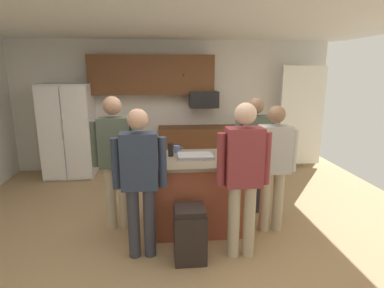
{
  "coord_description": "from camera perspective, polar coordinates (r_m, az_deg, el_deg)",
  "views": [
    {
      "loc": [
        -0.25,
        -3.7,
        2.02
      ],
      "look_at": [
        0.16,
        0.38,
        1.05
      ],
      "focal_mm": 29.46,
      "sensor_mm": 36.0,
      "label": 1
    }
  ],
  "objects": [
    {
      "name": "trash_bin",
      "position": [
        3.52,
        -0.39,
        -15.93
      ],
      "size": [
        0.34,
        0.34,
        0.61
      ],
      "color": "black",
      "rests_on": "ground"
    },
    {
      "name": "ceiling",
      "position": [
        3.76,
        -1.98,
        22.15
      ],
      "size": [
        7.04,
        7.04,
        0.0
      ],
      "primitive_type": "plane",
      "color": "white"
    },
    {
      "name": "refrigerator",
      "position": [
        6.43,
        -21.4,
        2.23
      ],
      "size": [
        0.9,
        0.76,
        1.77
      ],
      "color": "white",
      "rests_on": "ground"
    },
    {
      "name": "glass_stout_tall",
      "position": [
        4.03,
        -3.88,
        -1.03
      ],
      "size": [
        0.07,
        0.07,
        0.17
      ],
      "color": "black",
      "rests_on": "kitchen_island"
    },
    {
      "name": "glass_short_whisky",
      "position": [
        4.08,
        5.43,
        -0.96
      ],
      "size": [
        0.07,
        0.07,
        0.16
      ],
      "color": "black",
      "rests_on": "kitchen_island"
    },
    {
      "name": "person_elder_center",
      "position": [
        3.36,
        -9.43,
        -5.54
      ],
      "size": [
        0.57,
        0.22,
        1.64
      ],
      "rotation": [
        0.0,
        0.0,
        0.76
      ],
      "color": "#383842",
      "rests_on": "ground"
    },
    {
      "name": "microwave_over_range",
      "position": [
        6.29,
        2.11,
        8.08
      ],
      "size": [
        0.56,
        0.4,
        0.32
      ],
      "primitive_type": "cube",
      "color": "black"
    },
    {
      "name": "cabinet_run_upper",
      "position": [
        6.31,
        -7.23,
        12.33
      ],
      "size": [
        2.4,
        0.38,
        0.75
      ],
      "color": "brown"
    },
    {
      "name": "person_guest_left",
      "position": [
        4.04,
        -13.77,
        -1.83
      ],
      "size": [
        0.57,
        0.23,
        1.71
      ],
      "rotation": [
        0.0,
        0.0,
        -0.08
      ],
      "color": "tan",
      "rests_on": "ground"
    },
    {
      "name": "kitchen_island",
      "position": [
        4.11,
        0.42,
        -8.78
      ],
      "size": [
        1.28,
        0.9,
        0.94
      ],
      "color": "#9E4C33",
      "rests_on": "ground"
    },
    {
      "name": "floor",
      "position": [
        4.23,
        -1.69,
        -15.27
      ],
      "size": [
        7.04,
        7.04,
        0.0
      ],
      "primitive_type": "plane",
      "color": "tan",
      "rests_on": "ground"
    },
    {
      "name": "person_guest_right",
      "position": [
        4.48,
        11.22,
        -0.73
      ],
      "size": [
        0.57,
        0.22,
        1.66
      ],
      "rotation": [
        0.0,
        0.0,
        -2.75
      ],
      "color": "#383842",
      "rests_on": "ground"
    },
    {
      "name": "mug_blue_stoneware",
      "position": [
        4.21,
        -2.72,
        -0.94
      ],
      "size": [
        0.12,
        0.08,
        0.09
      ],
      "color": "#4C6B99",
      "rests_on": "kitchen_island"
    },
    {
      "name": "person_guest_by_door",
      "position": [
        4.01,
        14.59,
        -3.03
      ],
      "size": [
        0.57,
        0.22,
        1.61
      ],
      "rotation": [
        0.0,
        0.0,
        2.95
      ],
      "color": "tan",
      "rests_on": "ground"
    },
    {
      "name": "back_wall",
      "position": [
        6.55,
        -3.51,
        6.96
      ],
      "size": [
        6.4,
        0.1,
        2.6
      ],
      "primitive_type": "cube",
      "color": "silver",
      "rests_on": "ground"
    },
    {
      "name": "cabinet_run_lower",
      "position": [
        6.44,
        2.06,
        -0.83
      ],
      "size": [
        1.8,
        0.63,
        0.9
      ],
      "color": "brown",
      "rests_on": "ground"
    },
    {
      "name": "serving_tray",
      "position": [
        3.97,
        0.57,
        -2.19
      ],
      "size": [
        0.44,
        0.3,
        0.04
      ],
      "color": "#B7B7BC",
      "rests_on": "kitchen_island"
    },
    {
      "name": "tumbler_amber",
      "position": [
        3.7,
        -5.49,
        -2.71
      ],
      "size": [
        0.06,
        0.06,
        0.13
      ],
      "color": "black",
      "rests_on": "kitchen_island"
    },
    {
      "name": "person_host_foreground",
      "position": [
        3.35,
        9.29,
        -4.89
      ],
      "size": [
        0.57,
        0.22,
        1.7
      ],
      "rotation": [
        0.0,
        0.0,
        2.12
      ],
      "color": "tan",
      "rests_on": "ground"
    },
    {
      "name": "french_door_window_panel",
      "position": [
        6.8,
        19.21,
        4.78
      ],
      "size": [
        0.9,
        0.06,
        2.0
      ],
      "primitive_type": "cube",
      "color": "white",
      "rests_on": "ground"
    }
  ]
}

